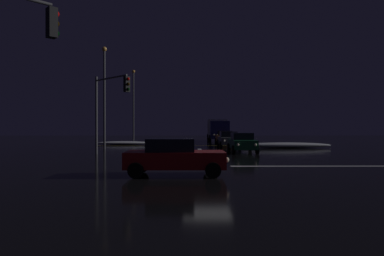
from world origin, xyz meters
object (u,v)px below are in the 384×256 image
sedan_green (242,142)px  box_truck (218,129)px  sedan_orange (225,137)px  traffic_signal_nw (109,99)px  streetlamp_left_far (133,101)px  streetlamp_left_near (104,90)px  sedan_red_crossing (174,156)px  sedan_gray (228,139)px

sedan_green → box_truck: 19.91m
sedan_orange → traffic_signal_nw: size_ratio=0.74×
streetlamp_left_far → streetlamp_left_near: streetlamp_left_far is taller
streetlamp_left_far → box_truck: bearing=1.6°
sedan_green → sedan_red_crossing: 13.73m
traffic_signal_nw → sedan_gray: bearing=44.9°
traffic_signal_nw → streetlamp_left_far: streetlamp_left_far is taller
sedan_orange → streetlamp_left_near: size_ratio=0.46×
sedan_gray → sedan_orange: bearing=88.2°
sedan_gray → sedan_green: bearing=-87.2°
sedan_gray → traffic_signal_nw: 14.08m
streetlamp_left_far → streetlamp_left_near: bearing=-90.0°
sedan_green → sedan_red_crossing: bearing=-110.9°
sedan_orange → traffic_signal_nw: traffic_signal_nw is taller
sedan_green → traffic_signal_nw: traffic_signal_nw is taller
sedan_green → streetlamp_left_near: bearing=163.4°
traffic_signal_nw → streetlamp_left_near: bearing=106.8°
sedan_orange → streetlamp_left_near: bearing=-143.5°
sedan_red_crossing → sedan_gray: bearing=76.9°
sedan_gray → sedan_red_crossing: bearing=-103.1°
sedan_gray → traffic_signal_nw: (-9.71, -9.67, 3.24)m
box_truck → streetlamp_left_near: 20.38m
sedan_orange → traffic_signal_nw: 18.42m
sedan_green → streetlamp_left_far: 23.45m
sedan_orange → box_truck: (-0.19, 7.57, 0.91)m
streetlamp_left_near → box_truck: bearing=54.5°
box_truck → streetlamp_left_near: size_ratio=0.89×
box_truck → sedan_green: bearing=-89.0°
traffic_signal_nw → streetlamp_left_near: (-1.95, 6.45, 1.32)m
sedan_red_crossing → streetlamp_left_near: 18.43m
sedan_gray → sedan_red_crossing: size_ratio=1.00×
sedan_orange → sedan_red_crossing: bearing=-100.7°
box_truck → streetlamp_left_near: streetlamp_left_near is taller
traffic_signal_nw → streetlamp_left_far: 22.59m
traffic_signal_nw → streetlamp_left_far: size_ratio=0.59×
sedan_gray → box_truck: 13.13m
streetlamp_left_far → streetlamp_left_near: size_ratio=1.06×
sedan_green → traffic_signal_nw: size_ratio=0.74×
box_truck → traffic_signal_nw: size_ratio=1.42×
sedan_gray → box_truck: size_ratio=0.52×
box_truck → sedan_red_crossing: bearing=-97.9°
streetlamp_left_near → traffic_signal_nw: bearing=-73.2°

